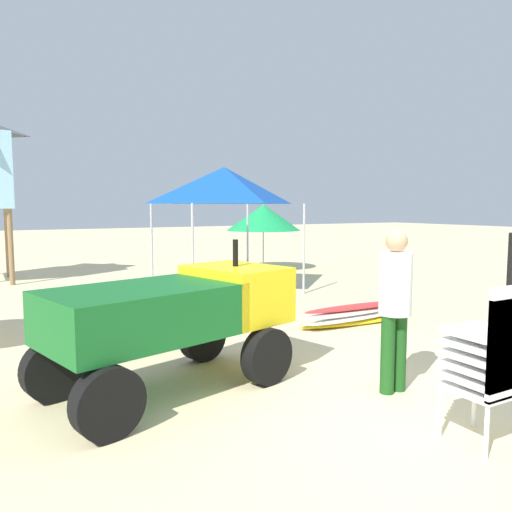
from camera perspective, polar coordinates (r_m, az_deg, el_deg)
The scene contains 7 objects.
ground at distance 5.10m, azimuth 16.10°, elevation -15.93°, with size 80.00×80.00×0.00m, color beige.
utility_cart at distance 5.10m, azimuth -9.21°, elevation -6.56°, with size 2.77×1.84×1.50m.
stacked_plastic_chairs at distance 4.24m, azimuth 25.83°, elevation -10.16°, with size 0.48×0.48×1.29m.
surfboard_pile at distance 8.02m, azimuth 11.36°, elevation -6.67°, with size 2.17×0.46×0.32m.
lifeguard_near_right at distance 5.11m, azimuth 15.76°, elevation -4.96°, with size 0.32×0.32×1.63m.
popup_canopy at distance 11.02m, azimuth -3.71°, elevation 8.12°, with size 2.59×2.59×2.74m.
beach_umbrella_mid at distance 14.57m, azimuth 0.86°, elevation 4.48°, with size 2.18×2.18×1.93m.
Camera 1 is at (-3.41, -3.31, 1.86)m, focal length 34.62 mm.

